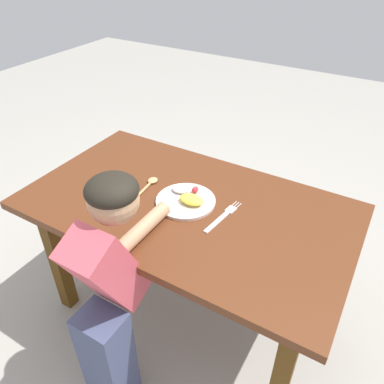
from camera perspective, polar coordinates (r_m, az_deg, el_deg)
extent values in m
plane|color=#9D988E|center=(1.93, -0.67, -17.54)|extent=(8.00, 8.00, 0.00)
cube|color=#572B15|center=(1.47, -0.85, -2.30)|extent=(1.28, 0.73, 0.03)
cube|color=#52330E|center=(1.83, -19.87, -9.43)|extent=(0.06, 0.06, 0.63)
cube|color=#52330E|center=(1.43, 13.63, -25.49)|extent=(0.06, 0.06, 0.63)
cube|color=#52330E|center=(2.09, -9.58, -1.04)|extent=(0.06, 0.06, 0.63)
cube|color=#52330E|center=(1.75, 19.37, -11.66)|extent=(0.06, 0.06, 0.63)
cylinder|color=beige|center=(1.46, -0.98, -1.40)|extent=(0.23, 0.23, 0.01)
ellipsoid|color=#F7E742|center=(1.43, -0.14, -1.22)|extent=(0.10, 0.07, 0.03)
ellipsoid|color=red|center=(1.49, 0.42, 0.36)|extent=(0.02, 0.03, 0.03)
ellipsoid|color=white|center=(1.50, -1.78, 0.50)|extent=(0.07, 0.06, 0.02)
cube|color=silver|center=(1.37, 3.83, -4.59)|extent=(0.04, 0.14, 0.01)
cube|color=silver|center=(1.43, 5.95, -2.70)|extent=(0.04, 0.04, 0.01)
cylinder|color=silver|center=(1.45, 7.15, -2.11)|extent=(0.01, 0.04, 0.00)
cylinder|color=silver|center=(1.46, 6.79, -1.95)|extent=(0.01, 0.04, 0.00)
cylinder|color=silver|center=(1.46, 6.44, -1.79)|extent=(0.01, 0.04, 0.00)
cylinder|color=tan|center=(1.52, -7.96, -0.23)|extent=(0.03, 0.16, 0.01)
ellipsoid|color=tan|center=(1.58, -6.04, 1.78)|extent=(0.04, 0.05, 0.01)
cube|color=#40496A|center=(1.53, -12.64, -23.72)|extent=(0.16, 0.13, 0.50)
cube|color=#CC4C59|center=(1.23, -12.87, -11.53)|extent=(0.15, 0.27, 0.37)
sphere|color=tan|center=(1.12, -11.96, -1.16)|extent=(0.16, 0.16, 0.16)
ellipsoid|color=black|center=(1.10, -12.19, 0.32)|extent=(0.16, 0.16, 0.09)
cylinder|color=tan|center=(1.32, -7.35, -5.35)|extent=(0.05, 0.25, 0.05)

